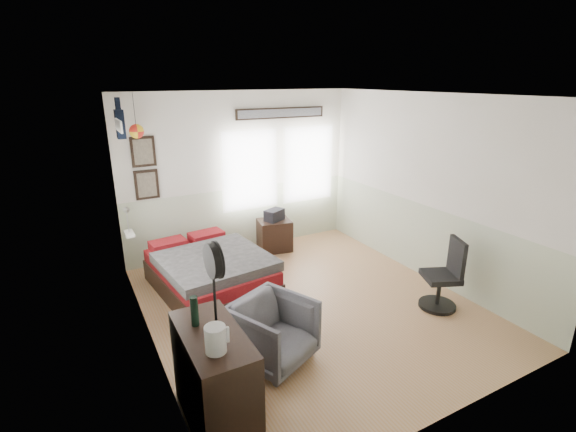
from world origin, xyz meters
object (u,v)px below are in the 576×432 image
bed (210,273)px  dresser (215,379)px  armchair (273,332)px  nightstand (274,235)px  task_chair (444,280)px

bed → dresser: dresser is taller
armchair → nightstand: 3.03m
bed → dresser: size_ratio=2.00×
dresser → task_chair: bearing=7.7°
armchair → task_chair: 2.45m
bed → task_chair: 3.16m
bed → nightstand: size_ratio=3.66×
task_chair → bed: bearing=167.2°
dresser → bed: bearing=72.9°
dresser → task_chair: (3.26, 0.44, -0.06)m
bed → task_chair: task_chair is taller
nightstand → task_chair: bearing=-58.9°
armchair → task_chair: bearing=-25.9°
dresser → task_chair: task_chair is taller
armchair → dresser: bearing=-171.8°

